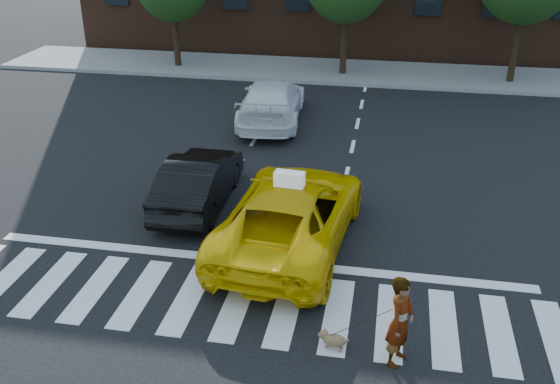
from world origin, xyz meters
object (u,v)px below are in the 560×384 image
taxi (291,213)px  dog (332,339)px  black_sedan (199,180)px  white_suv (272,101)px  woman (400,321)px

taxi → dog: 3.77m
black_sedan → white_suv: 6.64m
white_suv → woman: (4.54, -11.78, 0.12)m
woman → dog: size_ratio=2.92×
woman → dog: (-1.14, 0.13, -0.66)m
dog → woman: bearing=7.7°
white_suv → dog: (3.40, -11.65, -0.54)m
taxi → woman: bearing=129.6°
taxi → white_suv: bearing=-70.9°
taxi → woman: 4.37m
woman → white_suv: bearing=43.8°
white_suv → woman: size_ratio=2.96×
black_sedan → woman: 7.29m
taxi → woman: woman is taller
black_sedan → woman: bearing=134.1°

